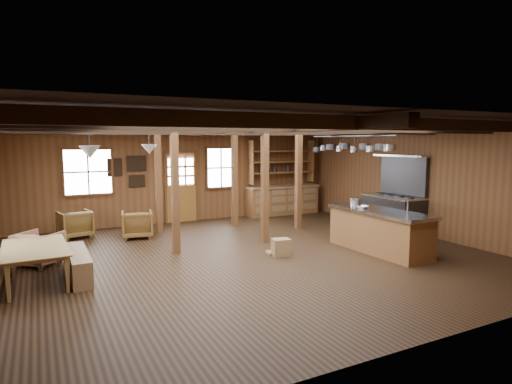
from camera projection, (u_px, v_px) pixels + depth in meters
room at (245, 191)px, 8.88m from camera, size 10.04×9.04×2.84m
ceiling_joists at (241, 129)px, 8.88m from camera, size 9.80×8.82×0.18m
timber_posts at (228, 182)px, 10.95m from camera, size 3.95×2.35×2.80m
back_door at (181, 193)px, 12.87m from camera, size 1.02×0.08×2.15m
window_back_left at (88, 172)px, 11.62m from camera, size 1.32×0.06×1.32m
window_back_right at (221, 168)px, 13.38m from camera, size 1.02×0.06×1.32m
notice_boards at (130, 169)px, 12.11m from camera, size 1.08×0.03×0.90m
back_counter at (282, 196)px, 14.23m from camera, size 2.55×0.60×2.45m
pendant_lamps at (124, 150)px, 8.64m from camera, size 1.86×2.36×0.66m
pot_rack at (353, 147)px, 10.30m from camera, size 0.37×3.00×0.44m
kitchen_island at (379, 230)px, 9.44m from camera, size 0.95×2.52×1.20m
step_stool at (281, 247)px, 9.11m from camera, size 0.46×0.36×0.37m
commercial_range at (395, 208)px, 11.44m from camera, size 0.86×1.68×2.07m
dining_table at (38, 265)px, 7.38m from camera, size 1.08×1.85×0.64m
bench_aisle at (79, 264)px, 7.69m from camera, size 0.32×1.70×0.47m
armchair_a at (75, 224)px, 10.81m from camera, size 0.87×0.89×0.69m
armchair_b at (137, 224)px, 10.80m from camera, size 0.85×0.87×0.69m
armchair_c at (39, 248)px, 8.41m from camera, size 1.03×1.03×0.67m
counter_pot at (356, 201)px, 10.18m from camera, size 0.27×0.27×0.16m
bowl at (362, 207)px, 9.54m from camera, size 0.31×0.31×0.06m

